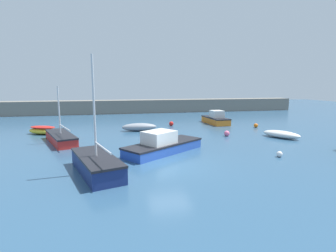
% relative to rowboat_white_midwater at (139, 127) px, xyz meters
% --- Properties ---
extents(ground_plane, '(120.00, 120.00, 0.20)m').
position_rel_rowboat_white_midwater_xyz_m(ground_plane, '(0.43, -12.03, -0.50)').
color(ground_plane, '#2D5170').
extents(harbor_breakwater, '(59.71, 2.93, 2.19)m').
position_rel_rowboat_white_midwater_xyz_m(harbor_breakwater, '(0.43, 17.99, 0.69)').
color(harbor_breakwater, slate).
rests_on(harbor_breakwater, ground_plane).
extents(rowboat_white_midwater, '(3.64, 1.36, 0.81)m').
position_rel_rowboat_white_midwater_xyz_m(rowboat_white_midwater, '(0.00, 0.00, 0.00)').
color(rowboat_white_midwater, gray).
rests_on(rowboat_white_midwater, ground_plane).
extents(sailboat_short_mast, '(3.39, 6.30, 4.64)m').
position_rel_rowboat_white_midwater_xyz_m(sailboat_short_mast, '(-6.98, -4.16, 0.01)').
color(sailboat_short_mast, red).
rests_on(sailboat_short_mast, ground_plane).
extents(motorboat_with_cabin, '(2.03, 4.74, 1.66)m').
position_rel_rowboat_white_midwater_xyz_m(motorboat_with_cabin, '(9.76, 3.00, 0.18)').
color(motorboat_with_cabin, orange).
rests_on(motorboat_with_cabin, ground_plane).
extents(open_tender_yellow, '(2.78, 3.55, 0.64)m').
position_rel_rowboat_white_midwater_xyz_m(open_tender_yellow, '(12.12, -6.42, -0.08)').
color(open_tender_yellow, white).
rests_on(open_tender_yellow, ground_plane).
extents(motorboat_grey_hull, '(6.33, 5.22, 1.59)m').
position_rel_rowboat_white_midwater_xyz_m(motorboat_grey_hull, '(0.59, -9.17, 0.16)').
color(motorboat_grey_hull, '#2D56B7').
rests_on(motorboat_grey_hull, ground_plane).
extents(rowboat_with_red_cover, '(3.24, 2.53, 0.80)m').
position_rel_rowboat_white_midwater_xyz_m(rowboat_with_red_cover, '(-9.34, 0.26, -0.00)').
color(rowboat_with_red_cover, yellow).
rests_on(rowboat_with_red_cover, ground_plane).
extents(sailboat_tall_mast, '(3.12, 5.34, 6.29)m').
position_rel_rowboat_white_midwater_xyz_m(sailboat_tall_mast, '(-3.76, -12.66, 0.11)').
color(sailboat_tall_mast, navy).
rests_on(sailboat_tall_mast, ground_plane).
extents(mooring_buoy_red, '(0.52, 0.52, 0.52)m').
position_rel_rowboat_white_midwater_xyz_m(mooring_buoy_red, '(4.03, 2.54, -0.14)').
color(mooring_buoy_red, red).
rests_on(mooring_buoy_red, ground_plane).
extents(mooring_buoy_white, '(0.39, 0.39, 0.39)m').
position_rel_rowboat_white_midwater_xyz_m(mooring_buoy_white, '(7.94, -12.02, -0.21)').
color(mooring_buoy_white, white).
rests_on(mooring_buoy_white, ground_plane).
extents(mooring_buoy_orange, '(0.47, 0.47, 0.47)m').
position_rel_rowboat_white_midwater_xyz_m(mooring_buoy_orange, '(13.01, -0.73, -0.17)').
color(mooring_buoy_orange, orange).
rests_on(mooring_buoy_orange, ground_plane).
extents(mooring_buoy_pink, '(0.51, 0.51, 0.51)m').
position_rel_rowboat_white_midwater_xyz_m(mooring_buoy_pink, '(7.65, -4.62, -0.15)').
color(mooring_buoy_pink, '#EA668C').
rests_on(mooring_buoy_pink, ground_plane).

